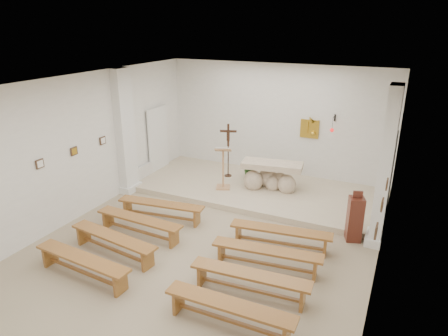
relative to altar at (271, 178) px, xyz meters
The scene contains 31 objects.
ground 3.63m from the altar, 95.94° to the right, with size 7.00×10.00×0.00m, color tan.
wall_left 5.41m from the altar, 137.19° to the right, with size 0.02×10.00×3.50m, color white.
wall_right 4.91m from the altar, 48.93° to the right, with size 0.02×10.00×3.50m, color white.
wall_back 1.93m from the altar, 104.76° to the left, with size 7.00×0.02×3.50m, color white.
ceiling 4.69m from the altar, 95.94° to the right, with size 7.00×10.00×0.02m, color silver.
sanctuary_platform 0.56m from the altar, 168.25° to the right, with size 6.98×3.00×0.15m, color beige.
pilaster_left 4.25m from the altar, 157.14° to the right, with size 0.26×0.55×3.50m, color white.
pilaster_right 3.62m from the altar, 27.75° to the right, with size 0.26×0.55×3.50m, color white.
gold_wall_relief 1.93m from the altar, 63.89° to the left, with size 0.55×0.04×0.55m, color gold.
sanctuary_lamp 2.22m from the altar, 39.36° to the left, with size 0.11×0.36×0.44m.
station_frame_left_front 5.95m from the altar, 131.27° to the right, with size 0.03×0.20×0.20m, color #46301F.
station_frame_left_mid 5.26m from the altar, 138.68° to the right, with size 0.03×0.20×0.20m, color #46301F.
station_frame_left_rear 4.68m from the altar, 148.25° to the right, with size 0.03×0.20×0.20m, color #46301F.
station_frame_right_front 5.50m from the altar, 54.71° to the right, with size 0.03×0.20×0.20m, color #46301F.
station_frame_right_mid 4.75m from the altar, 47.47° to the right, with size 0.03×0.20×0.20m, color #46301F.
station_frame_right_rear 4.10m from the altar, 37.51° to the right, with size 0.03×0.20×0.20m, color #46301F.
radiator_left 3.91m from the altar, 167.01° to the right, with size 0.10×0.85×0.52m, color silver.
radiator_right 3.19m from the altar, 16.01° to the right, with size 0.10×0.85×0.52m, color silver.
altar is the anchor object (origin of this frame).
lectern 1.38m from the altar, 155.86° to the right, with size 0.55×0.51×1.26m.
crucifix_stand 1.66m from the altar, 166.26° to the left, with size 0.48×0.22×1.65m.
potted_plant 1.08m from the altar, 145.77° to the left, with size 0.45×0.39×0.49m, color #295020.
donation_pedestal 3.04m from the altar, 33.51° to the right, with size 0.41×0.41×1.20m.
bench_left_front 3.31m from the altar, 125.23° to the right, with size 2.21×0.63×0.46m.
bench_right_front 2.94m from the altar, 66.71° to the right, with size 2.21×0.64×0.46m.
bench_left_second 4.06m from the altar, 118.01° to the right, with size 2.20×0.43×0.46m.
bench_right_second 3.77m from the altar, 72.04° to the right, with size 2.21×0.60×0.46m.
bench_left_third 4.86m from the altar, 113.10° to the right, with size 2.21×0.61×0.46m.
bench_right_third 4.62m from the altar, 75.43° to the right, with size 2.20×0.51×0.46m.
bench_left_fourth 5.68m from the altar, 109.60° to the right, with size 2.20×0.50×0.46m.
bench_right_fourth 5.48m from the altar, 77.76° to the right, with size 2.19×0.38×0.46m.
Camera 1 is at (3.66, -6.48, 4.63)m, focal length 32.00 mm.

